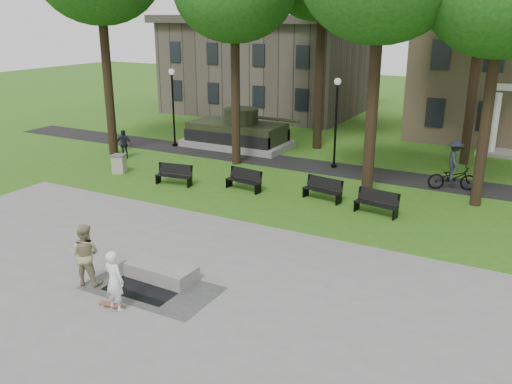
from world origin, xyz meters
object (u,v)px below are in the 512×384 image
park_bench_0 (175,174)px  trash_bin (119,164)px  cyclist (453,169)px  skateboarder (114,281)px  concrete_block (161,271)px  friend_watching (85,254)px

park_bench_0 → trash_bin: bearing=167.3°
cyclist → trash_bin: size_ratio=2.48×
cyclist → trash_bin: bearing=87.7°
trash_bin → skateboarder: bearing=-48.4°
park_bench_0 → trash_bin: size_ratio=1.92×
cyclist → trash_bin: cyclist is taller
concrete_block → skateboarder: size_ratio=1.26×
skateboarder → cyclist: (6.25, 15.78, 0.08)m
skateboarder → park_bench_0: (-5.60, 10.24, -0.37)m
friend_watching → skateboarder: bearing=140.5°
park_bench_0 → skateboarder: bearing=-69.5°
cyclist → skateboarder: bearing=137.5°
trash_bin → concrete_block: bearing=-42.3°
concrete_block → skateboarder: (0.05, -2.08, 0.65)m
concrete_block → park_bench_0: (-5.54, 8.16, 0.28)m
friend_watching → cyclist: 17.06m
friend_watching → cyclist: cyclist is taller
skateboarder → cyclist: bearing=-107.5°
cyclist → trash_bin: 16.47m
cyclist → park_bench_0: 13.08m
concrete_block → trash_bin: (-9.30, 8.46, 0.24)m
skateboarder → trash_bin: bearing=-44.4°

